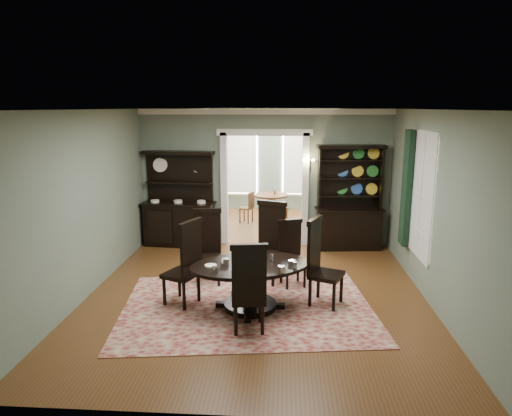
{
  "coord_description": "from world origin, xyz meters",
  "views": [
    {
      "loc": [
        0.45,
        -7.0,
        3.04
      ],
      "look_at": [
        -0.04,
        0.6,
        1.35
      ],
      "focal_mm": 32.0,
      "sensor_mm": 36.0,
      "label": 1
    }
  ],
  "objects": [
    {
      "name": "sideboard",
      "position": [
        -1.89,
        2.75,
        0.73
      ],
      "size": [
        1.64,
        0.71,
        2.1
      ],
      "rotation": [
        0.0,
        0.0,
        -0.09
      ],
      "color": "black",
      "rests_on": "floor"
    },
    {
      "name": "chair_near",
      "position": [
        -0.01,
        -1.28,
        0.69
      ],
      "size": [
        0.54,
        0.52,
        1.31
      ],
      "rotation": [
        0.0,
        0.0,
        0.14
      ],
      "color": "black",
      "rests_on": "rug"
    },
    {
      "name": "chair_far_mid",
      "position": [
        0.2,
        0.77,
        0.75
      ],
      "size": [
        0.67,
        0.65,
        1.42
      ],
      "rotation": [
        0.0,
        0.0,
        2.78
      ],
      "color": "black",
      "rests_on": "rug"
    },
    {
      "name": "parlor",
      "position": [
        0.0,
        5.53,
        1.52
      ],
      "size": [
        3.51,
        3.5,
        3.01
      ],
      "color": "brown",
      "rests_on": "ground"
    },
    {
      "name": "chair_far_left",
      "position": [
        -0.89,
        0.62,
        0.69
      ],
      "size": [
        0.55,
        0.53,
        1.3
      ],
      "rotation": [
        0.0,
        0.0,
        3.3
      ],
      "color": "black",
      "rests_on": "rug"
    },
    {
      "name": "doorway_trim",
      "position": [
        0.0,
        3.0,
        1.62
      ],
      "size": [
        2.08,
        0.25,
        2.57
      ],
      "color": "silver",
      "rests_on": "floor"
    },
    {
      "name": "centerpiece",
      "position": [
        0.02,
        -0.47,
        0.79
      ],
      "size": [
        1.4,
        0.9,
        0.23
      ],
      "color": "white",
      "rests_on": "dining_table"
    },
    {
      "name": "right_window",
      "position": [
        2.69,
        0.93,
        1.6
      ],
      "size": [
        0.15,
        1.47,
        2.12
      ],
      "color": "white",
      "rests_on": "wall_right"
    },
    {
      "name": "parlor_table",
      "position": [
        0.09,
        4.61,
        0.54
      ],
      "size": [
        0.89,
        0.89,
        0.82
      ],
      "color": "#563318",
      "rests_on": "parlor_floor"
    },
    {
      "name": "room",
      "position": [
        0.0,
        0.04,
        1.58
      ],
      "size": [
        5.51,
        6.01,
        3.01
      ],
      "color": "brown",
      "rests_on": "ground"
    },
    {
      "name": "chair_end_right",
      "position": [
        1.01,
        -0.22,
        0.73
      ],
      "size": [
        0.65,
        0.66,
        1.38
      ],
      "rotation": [
        0.0,
        0.0,
        -1.98
      ],
      "color": "black",
      "rests_on": "rug"
    },
    {
      "name": "parlor_chair_left",
      "position": [
        -0.52,
        4.83,
        0.45
      ],
      "size": [
        0.4,
        0.39,
        0.84
      ],
      "rotation": [
        0.0,
        0.0,
        1.18
      ],
      "color": "#563318",
      "rests_on": "parlor_floor"
    },
    {
      "name": "chair_far_right",
      "position": [
        0.58,
        0.58,
        0.6
      ],
      "size": [
        0.53,
        0.52,
        1.14
      ],
      "rotation": [
        0.0,
        0.0,
        3.48
      ],
      "color": "black",
      "rests_on": "rug"
    },
    {
      "name": "rug",
      "position": [
        -0.1,
        -0.47,
        0.01
      ],
      "size": [
        4.11,
        3.16,
        0.01
      ],
      "primitive_type": "cube",
      "rotation": [
        0.0,
        0.0,
        0.12
      ],
      "color": "maroon",
      "rests_on": "floor"
    },
    {
      "name": "welsh_dresser",
      "position": [
        1.85,
        2.75,
        0.82
      ],
      "size": [
        1.49,
        0.65,
        2.26
      ],
      "rotation": [
        0.0,
        0.0,
        0.09
      ],
      "color": "black",
      "rests_on": "floor"
    },
    {
      "name": "parlor_chair_right",
      "position": [
        0.3,
        4.72,
        0.51
      ],
      "size": [
        0.41,
        0.4,
        0.96
      ],
      "rotation": [
        0.0,
        0.0,
        -1.54
      ],
      "color": "#563318",
      "rests_on": "parlor_floor"
    },
    {
      "name": "dining_table",
      "position": [
        -0.06,
        -0.48,
        0.5
      ],
      "size": [
        2.12,
        2.12,
        0.72
      ],
      "rotation": [
        0.0,
        0.0,
        0.3
      ],
      "color": "black",
      "rests_on": "rug"
    },
    {
      "name": "wall_sconce",
      "position": [
        0.95,
        2.85,
        1.89
      ],
      "size": [
        0.27,
        0.21,
        0.21
      ],
      "color": "gold",
      "rests_on": "back_wall_right"
    },
    {
      "name": "chair_end_left",
      "position": [
        -1.04,
        -0.43,
        0.72
      ],
      "size": [
        0.65,
        0.66,
        1.38
      ],
      "rotation": [
        0.0,
        0.0,
        1.14
      ],
      "color": "black",
      "rests_on": "rug"
    }
  ]
}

